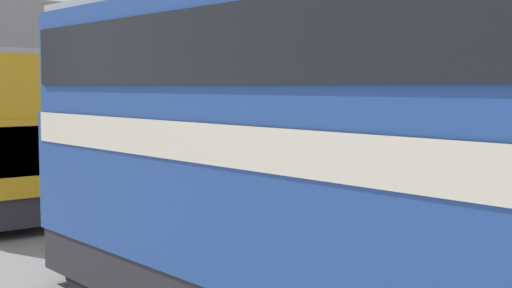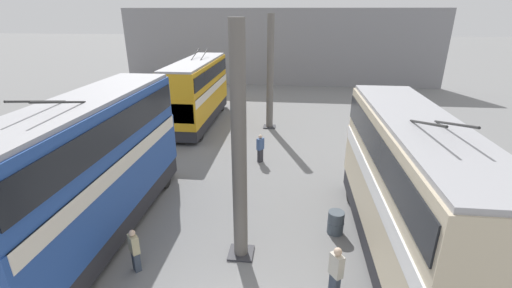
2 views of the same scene
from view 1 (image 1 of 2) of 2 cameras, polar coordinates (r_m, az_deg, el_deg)
name	(u,v)px [view 1 (image 1 of 2)]	position (r m, az deg, el deg)	size (l,w,h in m)	color
support_column_near	(509,84)	(14.30, 19.58, 4.57)	(0.88, 0.88, 7.98)	#605B56
support_column_far	(128,85)	(24.93, -10.24, 4.69)	(0.88, 0.88, 7.98)	#605B56
bus_right_mid	(268,139)	(10.45, 0.97, 0.38)	(10.73, 2.54, 5.96)	black
person_by_right_row	(453,287)	(11.26, 15.48, -10.95)	(0.47, 0.46, 1.58)	#384251
person_aisle_midway	(240,192)	(19.85, -1.26, -3.88)	(0.48, 0.43, 1.66)	#2D2D33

